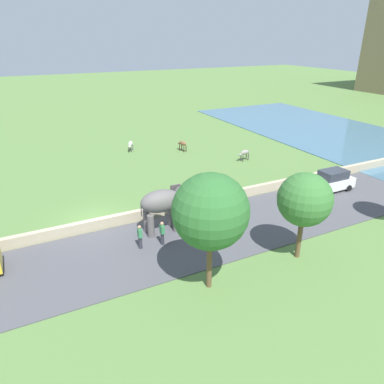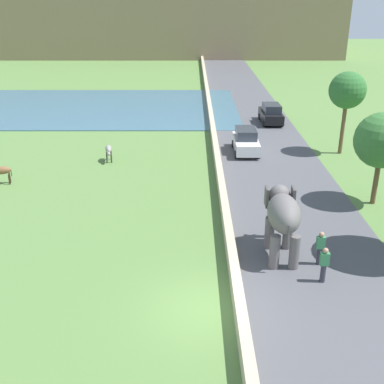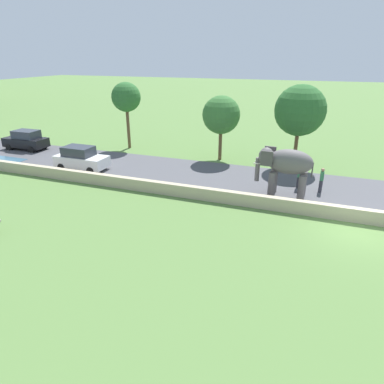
% 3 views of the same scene
% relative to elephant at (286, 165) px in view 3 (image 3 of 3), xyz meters
% --- Properties ---
extents(ground_plane, '(220.00, 220.00, 0.00)m').
position_rel_elephant_xyz_m(ground_plane, '(-3.43, -3.93, -2.04)').
color(ground_plane, '#567A3D').
extents(road_surface, '(7.00, 120.00, 0.06)m').
position_rel_elephant_xyz_m(road_surface, '(1.57, 16.07, -2.01)').
color(road_surface, '#4C4C51').
rests_on(road_surface, ground).
extents(barrier_wall, '(0.40, 110.00, 0.76)m').
position_rel_elephant_xyz_m(barrier_wall, '(-2.23, 14.07, -1.65)').
color(barrier_wall, tan).
rests_on(barrier_wall, ground).
extents(elephant, '(1.46, 3.47, 2.99)m').
position_rel_elephant_xyz_m(elephant, '(0.00, 0.00, 0.00)').
color(elephant, '#605B5B').
rests_on(elephant, ground).
extents(person_beside_elephant, '(0.36, 0.22, 1.63)m').
position_rel_elephant_xyz_m(person_beside_elephant, '(1.57, -0.81, -1.16)').
color(person_beside_elephant, '#33333D').
rests_on(person_beside_elephant, ground).
extents(person_trailing, '(0.36, 0.22, 1.63)m').
position_rel_elephant_xyz_m(person_trailing, '(1.38, -2.18, -1.16)').
color(person_trailing, '#33333D').
rests_on(person_trailing, ground).
extents(car_white, '(1.80, 4.00, 1.80)m').
position_rel_elephant_xyz_m(car_white, '(-0.01, 14.93, -1.14)').
color(car_white, white).
rests_on(car_white, ground).
extents(car_black, '(1.85, 4.03, 1.80)m').
position_rel_elephant_xyz_m(car_black, '(3.15, 23.38, -1.14)').
color(car_black, black).
rests_on(car_black, ground).
extents(tree_near, '(2.60, 2.60, 5.95)m').
position_rel_elephant_xyz_m(tree_near, '(6.98, 14.83, 2.57)').
color(tree_near, brown).
rests_on(tree_near, ground).
extents(tree_mid, '(3.74, 3.74, 6.22)m').
position_rel_elephant_xyz_m(tree_mid, '(6.31, -0.17, 2.30)').
color(tree_mid, brown).
rests_on(tree_mid, ground).
extents(tree_far, '(3.03, 3.03, 5.22)m').
position_rel_elephant_xyz_m(tree_far, '(6.26, 5.80, 1.65)').
color(tree_far, brown).
rests_on(tree_far, ground).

